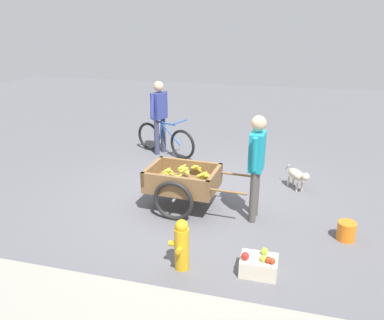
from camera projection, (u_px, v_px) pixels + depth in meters
ground_plane at (198, 198)px, 6.60m from camera, size 24.00×24.00×0.00m
fruit_cart at (184, 183)px, 6.13m from camera, size 1.69×0.98×0.72m
vendor_person at (257, 159)px, 5.61m from camera, size 0.22×0.55×1.62m
bicycle at (165, 139)px, 8.61m from camera, size 1.55×0.74×0.85m
cyclist_person at (159, 111)px, 8.47m from camera, size 0.32×0.53×1.64m
dog at (297, 175)px, 6.86m from camera, size 0.43×0.57×0.40m
fire_hydrant at (182, 245)px, 4.65m from camera, size 0.25×0.25×0.67m
plastic_bucket at (346, 231)px, 5.33m from camera, size 0.25×0.25×0.26m
apple_crate at (259, 265)px, 4.61m from camera, size 0.44×0.32×0.32m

